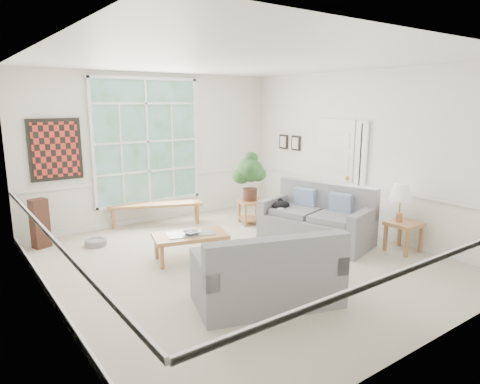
{
  "coord_description": "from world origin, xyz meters",
  "views": [
    {
      "loc": [
        -3.72,
        -5.09,
        2.43
      ],
      "look_at": [
        0.1,
        0.2,
        1.05
      ],
      "focal_mm": 32.0,
      "sensor_mm": 36.0,
      "label": 1
    }
  ],
  "objects_px": {
    "loveseat_right": "(316,215)",
    "coffee_table": "(190,247)",
    "end_table": "(251,212)",
    "side_table": "(403,237)",
    "loveseat_front": "(267,266)"
  },
  "relations": [
    {
      "from": "end_table",
      "to": "side_table",
      "type": "relative_size",
      "value": 0.95
    },
    {
      "from": "coffee_table",
      "to": "end_table",
      "type": "bearing_deg",
      "value": 43.31
    },
    {
      "from": "loveseat_front",
      "to": "end_table",
      "type": "distance_m",
      "value": 3.51
    },
    {
      "from": "loveseat_right",
      "to": "side_table",
      "type": "bearing_deg",
      "value": -70.75
    },
    {
      "from": "coffee_table",
      "to": "end_table",
      "type": "relative_size",
      "value": 2.34
    },
    {
      "from": "loveseat_right",
      "to": "side_table",
      "type": "height_order",
      "value": "loveseat_right"
    },
    {
      "from": "end_table",
      "to": "side_table",
      "type": "xyz_separation_m",
      "value": [
        1.03,
        -2.79,
        0.01
      ]
    },
    {
      "from": "loveseat_right",
      "to": "loveseat_front",
      "type": "bearing_deg",
      "value": -165.26
    },
    {
      "from": "end_table",
      "to": "side_table",
      "type": "height_order",
      "value": "side_table"
    },
    {
      "from": "coffee_table",
      "to": "side_table",
      "type": "relative_size",
      "value": 2.23
    },
    {
      "from": "side_table",
      "to": "loveseat_right",
      "type": "bearing_deg",
      "value": 125.19
    },
    {
      "from": "loveseat_right",
      "to": "coffee_table",
      "type": "xyz_separation_m",
      "value": [
        -2.2,
        0.55,
        -0.3
      ]
    },
    {
      "from": "loveseat_front",
      "to": "coffee_table",
      "type": "relative_size",
      "value": 1.54
    },
    {
      "from": "end_table",
      "to": "loveseat_right",
      "type": "bearing_deg",
      "value": -83.08
    },
    {
      "from": "loveseat_right",
      "to": "coffee_table",
      "type": "relative_size",
      "value": 1.66
    }
  ]
}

